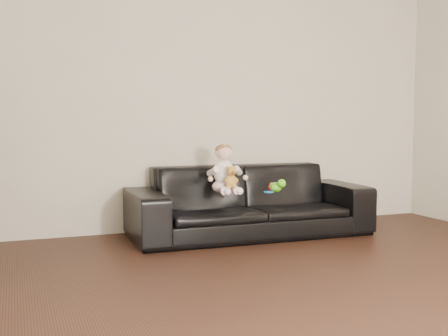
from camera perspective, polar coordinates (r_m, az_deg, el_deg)
name	(u,v)px	position (r m, az deg, el deg)	size (l,w,h in m)	color
floor	(368,319)	(3.18, 14.43, -14.67)	(5.50, 5.50, 0.00)	black
wall_back	(204,95)	(5.48, -2.08, 7.41)	(5.00, 5.00, 0.00)	beige
sofa	(249,201)	(5.16, 2.58, -3.36)	(2.18, 0.85, 0.64)	black
baby	(224,171)	(4.91, 0.05, -0.35)	(0.32, 0.39, 0.43)	#F6D0DB
teddy_bear	(231,178)	(4.80, 0.71, -1.00)	(0.13, 0.13, 0.19)	#B68034
toy_green	(276,187)	(5.02, 5.29, -1.95)	(0.11, 0.13, 0.09)	#4EC617
toy_rattle	(272,188)	(5.04, 4.90, -2.01)	(0.07, 0.07, 0.07)	red
toy_blue_disc	(269,192)	(4.98, 4.55, -2.43)	(0.09, 0.09, 0.01)	#1A7DD4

